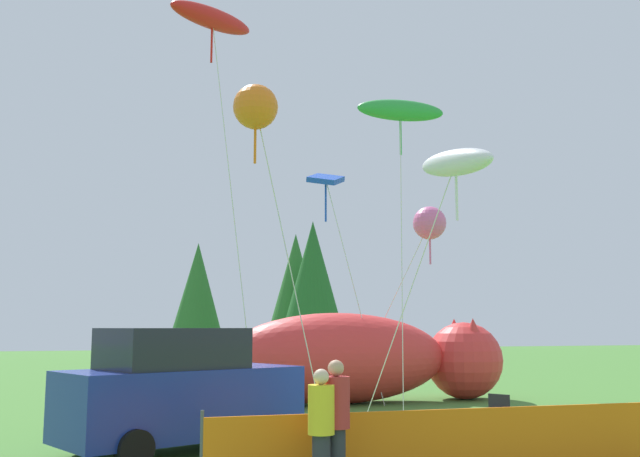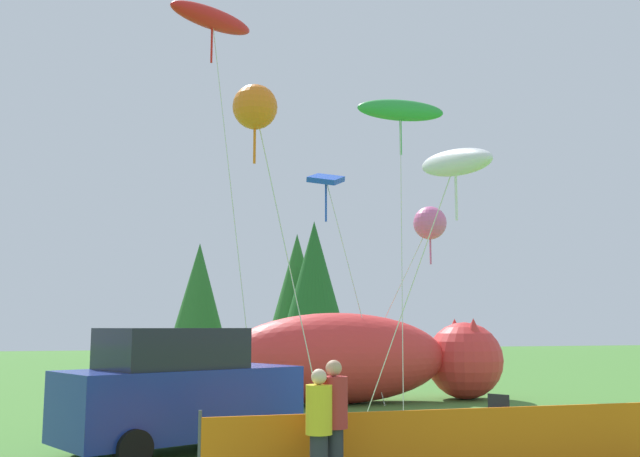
% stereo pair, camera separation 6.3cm
% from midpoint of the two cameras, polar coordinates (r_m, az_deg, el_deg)
% --- Properties ---
extents(ground_plane, '(120.00, 120.00, 0.00)m').
position_cam_midpoint_polar(ground_plane, '(13.91, 6.43, -17.05)').
color(ground_plane, '#477F33').
extents(parked_car, '(4.67, 3.31, 2.21)m').
position_cam_midpoint_polar(parked_car, '(13.53, -11.28, -12.63)').
color(parked_car, navy).
rests_on(parked_car, ground).
extents(folding_chair, '(0.68, 0.68, 0.86)m').
position_cam_midpoint_polar(folding_chair, '(15.33, 13.80, -14.15)').
color(folding_chair, black).
rests_on(folding_chair, ground).
extents(inflatable_cat, '(8.90, 2.75, 2.64)m').
position_cam_midpoint_polar(inflatable_cat, '(21.60, 3.40, -10.55)').
color(inflatable_cat, red).
rests_on(inflatable_cat, ground).
extents(safety_fence, '(7.42, 0.33, 1.08)m').
position_cam_midpoint_polar(safety_fence, '(11.43, 9.88, -16.50)').
color(safety_fence, orange).
rests_on(safety_fence, ground).
extents(spectator_in_blue_shirt, '(0.36, 0.36, 1.66)m').
position_cam_midpoint_polar(spectator_in_blue_shirt, '(9.98, -0.09, -15.49)').
color(spectator_in_blue_shirt, '#2D2D38').
rests_on(spectator_in_blue_shirt, ground).
extents(spectator_in_white_shirt, '(0.39, 0.39, 1.77)m').
position_cam_midpoint_polar(spectator_in_white_shirt, '(10.19, 1.10, -14.99)').
color(spectator_in_white_shirt, '#2D2D38').
rests_on(spectator_in_white_shirt, ground).
extents(kite_pink_octopus, '(2.83, 1.94, 5.99)m').
position_cam_midpoint_polar(kite_pink_octopus, '(22.58, 8.67, 0.41)').
color(kite_pink_octopus, silver).
rests_on(kite_pink_octopus, ground).
extents(kite_orange_flower, '(2.49, 1.63, 7.64)m').
position_cam_midpoint_polar(kite_orange_flower, '(16.29, -5.28, 9.60)').
color(kite_orange_flower, silver).
rests_on(kite_orange_flower, ground).
extents(kite_white_ghost, '(1.75, 3.82, 6.33)m').
position_cam_midpoint_polar(kite_white_ghost, '(16.23, 10.68, 5.14)').
color(kite_white_ghost, silver).
rests_on(kite_white_ghost, ground).
extents(kite_green_fish, '(2.58, 1.51, 8.76)m').
position_cam_midpoint_polar(kite_green_fish, '(20.74, 6.35, 9.30)').
color(kite_green_fish, silver).
rests_on(kite_green_fish, ground).
extents(kite_blue_box, '(2.15, 1.45, 6.96)m').
position_cam_midpoint_polar(kite_blue_box, '(21.56, 0.44, 3.66)').
color(kite_blue_box, silver).
rests_on(kite_blue_box, ground).
extents(kite_red_lizard, '(2.91, 2.40, 11.34)m').
position_cam_midpoint_polar(kite_red_lizard, '(21.18, -8.70, 16.19)').
color(kite_red_lizard, silver).
rests_on(kite_red_lizard, ground).
extents(horizon_tree_east, '(3.62, 3.62, 8.65)m').
position_cam_midpoint_polar(horizon_tree_east, '(43.16, -0.62, -3.79)').
color(horizon_tree_east, brown).
rests_on(horizon_tree_east, ground).
extents(horizon_tree_mid, '(3.29, 3.29, 7.85)m').
position_cam_midpoint_polar(horizon_tree_mid, '(48.52, -9.81, -4.71)').
color(horizon_tree_mid, brown).
rests_on(horizon_tree_mid, ground).
extents(horizon_tree_northeast, '(3.42, 3.42, 8.16)m').
position_cam_midpoint_polar(horizon_tree_northeast, '(45.49, -2.01, -4.37)').
color(horizon_tree_northeast, brown).
rests_on(horizon_tree_northeast, ground).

